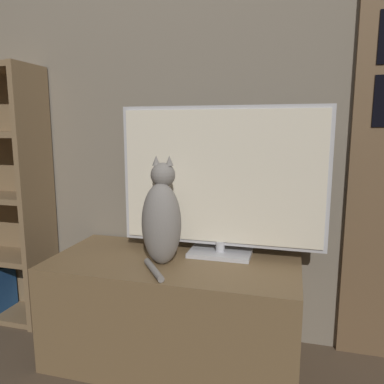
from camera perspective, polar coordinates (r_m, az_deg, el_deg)
wall_back at (r=1.98m, az=-0.03°, el=15.46°), size 4.80×0.05×2.60m
tv_stand at (r=1.87m, az=-2.76°, el=-17.48°), size 1.15×0.55×0.50m
tv at (r=1.75m, az=4.47°, el=1.69°), size 0.97×0.18×0.71m
cat at (r=1.67m, az=-4.62°, el=-4.13°), size 0.18×0.30×0.49m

